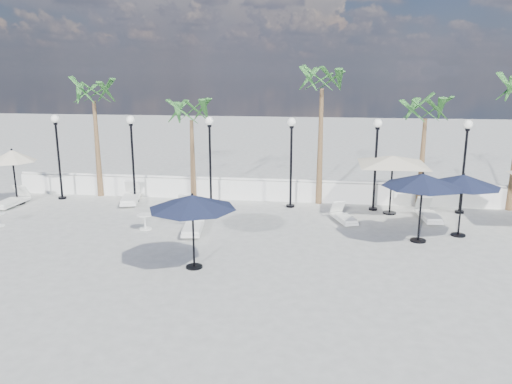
# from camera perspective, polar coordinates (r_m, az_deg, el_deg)

# --- Properties ---
(ground) EXTENTS (100.00, 100.00, 0.00)m
(ground) POSITION_cam_1_polar(r_m,az_deg,el_deg) (15.46, 2.24, -8.06)
(ground) COLOR gray
(ground) RESTS_ON ground
(balustrade) EXTENTS (26.00, 0.30, 1.01)m
(balustrade) POSITION_cam_1_polar(r_m,az_deg,el_deg) (22.47, 4.14, 0.11)
(balustrade) COLOR white
(balustrade) RESTS_ON ground
(lamppost_0) EXTENTS (0.36, 0.36, 3.84)m
(lamppost_0) POSITION_cam_1_polar(r_m,az_deg,el_deg) (24.16, -21.75, 5.02)
(lamppost_0) COLOR black
(lamppost_0) RESTS_ON ground
(lamppost_1) EXTENTS (0.36, 0.36, 3.84)m
(lamppost_1) POSITION_cam_1_polar(r_m,az_deg,el_deg) (22.65, -13.98, 5.07)
(lamppost_1) COLOR black
(lamppost_1) RESTS_ON ground
(lamppost_2) EXTENTS (0.36, 0.36, 3.84)m
(lamppost_2) POSITION_cam_1_polar(r_m,az_deg,el_deg) (21.60, -5.29, 5.01)
(lamppost_2) COLOR black
(lamppost_2) RESTS_ON ground
(lamppost_3) EXTENTS (0.36, 0.36, 3.84)m
(lamppost_3) POSITION_cam_1_polar(r_m,az_deg,el_deg) (21.09, 4.05, 4.83)
(lamppost_3) COLOR black
(lamppost_3) RESTS_ON ground
(lamppost_4) EXTENTS (0.36, 0.36, 3.84)m
(lamppost_4) POSITION_cam_1_polar(r_m,az_deg,el_deg) (21.16, 13.58, 4.51)
(lamppost_4) COLOR black
(lamppost_4) RESTS_ON ground
(lamppost_5) EXTENTS (0.36, 0.36, 3.84)m
(lamppost_5) POSITION_cam_1_polar(r_m,az_deg,el_deg) (21.79, 22.79, 4.08)
(lamppost_5) COLOR black
(lamppost_5) RESTS_ON ground
(palm_0) EXTENTS (2.60, 2.60, 5.50)m
(palm_0) POSITION_cam_1_polar(r_m,az_deg,el_deg) (23.99, -18.07, 10.17)
(palm_0) COLOR brown
(palm_0) RESTS_ON ground
(palm_1) EXTENTS (2.60, 2.60, 4.70)m
(palm_1) POSITION_cam_1_polar(r_m,az_deg,el_deg) (22.47, -7.41, 8.53)
(palm_1) COLOR brown
(palm_1) RESTS_ON ground
(palm_2) EXTENTS (2.60, 2.60, 6.10)m
(palm_2) POSITION_cam_1_polar(r_m,az_deg,el_deg) (21.61, 7.56, 11.95)
(palm_2) COLOR brown
(palm_2) RESTS_ON ground
(palm_3) EXTENTS (2.60, 2.60, 4.90)m
(palm_3) POSITION_cam_1_polar(r_m,az_deg,el_deg) (22.07, 18.82, 8.34)
(palm_3) COLOR brown
(palm_3) RESTS_ON ground
(lounger_0) EXTENTS (0.68, 1.92, 0.71)m
(lounger_0) POSITION_cam_1_polar(r_m,az_deg,el_deg) (24.10, -26.12, -0.91)
(lounger_0) COLOR white
(lounger_0) RESTS_ON ground
(lounger_1) EXTENTS (1.18, 2.19, 0.78)m
(lounger_1) POSITION_cam_1_polar(r_m,az_deg,el_deg) (22.86, -14.14, -0.57)
(lounger_1) COLOR white
(lounger_1) RESTS_ON ground
(lounger_2) EXTENTS (1.15, 1.80, 0.65)m
(lounger_2) POSITION_cam_1_polar(r_m,az_deg,el_deg) (20.69, -7.94, -1.90)
(lounger_2) COLOR white
(lounger_2) RESTS_ON ground
(lounger_3) EXTENTS (0.90, 2.04, 0.74)m
(lounger_3) POSITION_cam_1_polar(r_m,az_deg,el_deg) (18.30, -7.17, -3.84)
(lounger_3) COLOR white
(lounger_3) RESTS_ON ground
(lounger_4) EXTENTS (1.09, 1.75, 0.62)m
(lounger_4) POSITION_cam_1_polar(r_m,az_deg,el_deg) (19.67, 9.98, -2.81)
(lounger_4) COLOR white
(lounger_4) RESTS_ON ground
(lounger_5) EXTENTS (0.80, 1.96, 0.72)m
(lounger_5) POSITION_cam_1_polar(r_m,az_deg,el_deg) (20.76, 19.09, -2.41)
(lounger_5) COLOR white
(lounger_5) RESTS_ON ground
(side_table_1) EXTENTS (0.58, 0.58, 0.57)m
(side_table_1) POSITION_cam_1_polar(r_m,az_deg,el_deg) (18.94, -12.56, -3.17)
(side_table_1) COLOR white
(side_table_1) RESTS_ON ground
(parasol_navy_left) EXTENTS (2.60, 2.60, 2.29)m
(parasol_navy_left) POSITION_cam_1_polar(r_m,az_deg,el_deg) (14.55, -7.29, -1.18)
(parasol_navy_left) COLOR black
(parasol_navy_left) RESTS_ON ground
(parasol_navy_mid) EXTENTS (2.72, 2.72, 2.44)m
(parasol_navy_mid) POSITION_cam_1_polar(r_m,az_deg,el_deg) (17.62, 18.52, 1.24)
(parasol_navy_mid) COLOR black
(parasol_navy_mid) RESTS_ON ground
(parasol_navy_right) EXTENTS (2.55, 2.55, 2.28)m
(parasol_navy_right) POSITION_cam_1_polar(r_m,az_deg,el_deg) (18.77, 22.62, 1.19)
(parasol_navy_right) COLOR black
(parasol_navy_right) RESTS_ON ground
(parasol_cream_sq_a) EXTENTS (5.29, 5.29, 2.60)m
(parasol_cream_sq_a) POSITION_cam_1_polar(r_m,az_deg,el_deg) (20.78, 15.40, 3.99)
(parasol_cream_sq_a) COLOR black
(parasol_cream_sq_a) RESTS_ON ground
(parasol_cream_small) EXTENTS (2.01, 2.01, 2.47)m
(parasol_cream_small) POSITION_cam_1_polar(r_m,az_deg,el_deg) (24.05, -26.09, 3.64)
(parasol_cream_small) COLOR black
(parasol_cream_small) RESTS_ON ground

